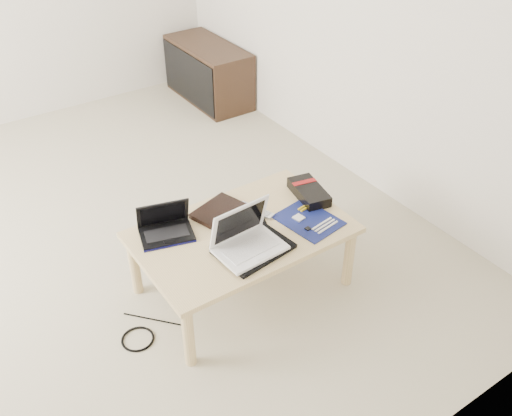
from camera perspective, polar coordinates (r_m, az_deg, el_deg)
ground at (r=3.59m, az=-17.44°, el=-4.54°), size 4.00×4.00×0.00m
coffee_table at (r=3.00m, az=-1.39°, el=-2.96°), size 1.10×0.70×0.40m
media_cabinet at (r=5.21m, az=-4.85°, el=13.35°), size 0.41×0.90×0.50m
book at (r=3.08m, az=-3.51°, el=-0.44°), size 0.33×0.30×0.03m
netbook at (r=2.96m, az=-9.04°, el=-1.94°), size 0.31×0.26×0.19m
tablet at (r=3.02m, az=-1.81°, el=-1.30°), size 0.33×0.29×0.02m
remote at (r=3.09m, az=-0.01°, el=-0.23°), size 0.12×0.22×0.02m
neoprene_sleeve at (r=2.84m, az=-0.25°, el=-4.08°), size 0.39×0.30×0.02m
white_laptop at (r=2.80m, az=-0.95°, el=-3.18°), size 0.34×0.25×0.23m
motherboard at (r=3.05m, az=5.32°, el=-1.18°), size 0.30×0.35×0.01m
gpu_box at (r=3.21m, az=5.32°, el=1.60°), size 0.20×0.31×0.06m
cable_coil at (r=2.86m, az=-3.74°, el=-3.83°), size 0.11×0.11×0.01m
floor_cable_coil at (r=3.02m, az=-11.74°, el=-12.71°), size 0.21×0.21×0.01m
floor_cable_trail at (r=3.09m, az=-10.21°, el=-10.91°), size 0.23×0.26×0.01m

